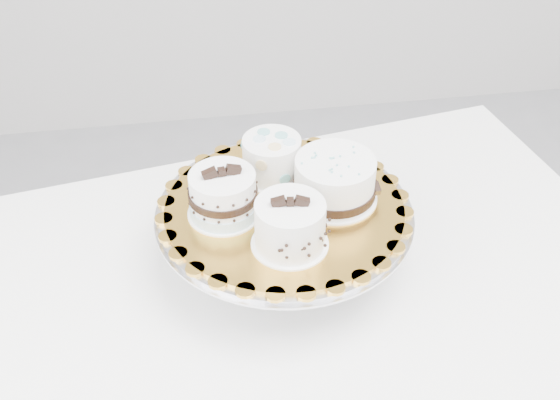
{
  "coord_description": "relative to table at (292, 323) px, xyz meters",
  "views": [
    {
      "loc": [
        -0.19,
        -0.71,
        1.53
      ],
      "look_at": [
        -0.06,
        0.12,
        0.86
      ],
      "focal_mm": 45.0,
      "sensor_mm": 36.0,
      "label": 1
    }
  ],
  "objects": [
    {
      "name": "cake_dots",
      "position": [
        -0.01,
        0.14,
        0.23
      ],
      "size": [
        0.11,
        0.11,
        0.07
      ],
      "rotation": [
        0.0,
        0.0,
        0.01
      ],
      "color": "white",
      "rests_on": "cake_board"
    },
    {
      "name": "cake_board",
      "position": [
        -0.0,
        0.06,
        0.2
      ],
      "size": [
        0.38,
        0.38,
        0.01
      ],
      "primitive_type": "cylinder",
      "rotation": [
        0.0,
        0.0,
        0.05
      ],
      "color": "orange",
      "rests_on": "cake_stand"
    },
    {
      "name": "table",
      "position": [
        0.0,
        0.0,
        0.0
      ],
      "size": [
        1.23,
        0.93,
        0.75
      ],
      "rotation": [
        0.0,
        0.0,
        0.17
      ],
      "color": "white",
      "rests_on": "floor"
    },
    {
      "name": "cake_ribbon",
      "position": [
        0.07,
        0.07,
        0.23
      ],
      "size": [
        0.14,
        0.13,
        0.07
      ],
      "rotation": [
        0.0,
        0.0,
        0.07
      ],
      "color": "white",
      "rests_on": "cake_board"
    },
    {
      "name": "cake_swirl",
      "position": [
        -0.01,
        -0.03,
        0.23
      ],
      "size": [
        0.11,
        0.11,
        0.09
      ],
      "rotation": [
        0.0,
        0.0,
        -0.12
      ],
      "color": "white",
      "rests_on": "cake_board"
    },
    {
      "name": "cake_stand",
      "position": [
        -0.0,
        0.06,
        0.16
      ],
      "size": [
        0.39,
        0.39,
        0.11
      ],
      "color": "gray",
      "rests_on": "table"
    },
    {
      "name": "cake_banded",
      "position": [
        -0.1,
        0.05,
        0.23
      ],
      "size": [
        0.11,
        0.11,
        0.09
      ],
      "rotation": [
        0.0,
        0.0,
        0.13
      ],
      "color": "white",
      "rests_on": "cake_board"
    }
  ]
}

